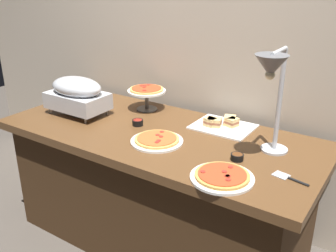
{
  "coord_description": "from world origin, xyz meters",
  "views": [
    {
      "loc": [
        1.19,
        -1.69,
        1.64
      ],
      "look_at": [
        0.07,
        0.0,
        0.81
      ],
      "focal_mm": 41.06,
      "sensor_mm": 36.0,
      "label": 1
    }
  ],
  "objects_px": {
    "serving_spatula": "(289,178)",
    "sandwich_platter": "(222,124)",
    "sauce_cup_far": "(237,157)",
    "sauce_cup_near": "(138,122)",
    "pizza_plate_front": "(157,140)",
    "pizza_plate_raised_stand": "(147,92)",
    "heat_lamp": "(272,77)",
    "chafing_dish": "(77,93)",
    "pizza_plate_center": "(222,176)"
  },
  "relations": [
    {
      "from": "heat_lamp",
      "to": "pizza_plate_center",
      "type": "relative_size",
      "value": 1.87
    },
    {
      "from": "chafing_dish",
      "to": "pizza_plate_front",
      "type": "relative_size",
      "value": 1.36
    },
    {
      "from": "pizza_plate_center",
      "to": "serving_spatula",
      "type": "height_order",
      "value": "pizza_plate_center"
    },
    {
      "from": "pizza_plate_front",
      "to": "pizza_plate_center",
      "type": "distance_m",
      "value": 0.5
    },
    {
      "from": "chafing_dish",
      "to": "pizza_plate_center",
      "type": "xyz_separation_m",
      "value": [
        1.16,
        -0.24,
        -0.13
      ]
    },
    {
      "from": "pizza_plate_front",
      "to": "pizza_plate_raised_stand",
      "type": "height_order",
      "value": "pizza_plate_raised_stand"
    },
    {
      "from": "heat_lamp",
      "to": "pizza_plate_front",
      "type": "height_order",
      "value": "heat_lamp"
    },
    {
      "from": "chafing_dish",
      "to": "heat_lamp",
      "type": "bearing_deg",
      "value": 1.17
    },
    {
      "from": "chafing_dish",
      "to": "sauce_cup_far",
      "type": "bearing_deg",
      "value": -1.73
    },
    {
      "from": "pizza_plate_front",
      "to": "sauce_cup_near",
      "type": "height_order",
      "value": "sauce_cup_near"
    },
    {
      "from": "sauce_cup_near",
      "to": "sauce_cup_far",
      "type": "xyz_separation_m",
      "value": [
        0.69,
        -0.09,
        -0.0
      ]
    },
    {
      "from": "sandwich_platter",
      "to": "sauce_cup_near",
      "type": "height_order",
      "value": "sandwich_platter"
    },
    {
      "from": "pizza_plate_raised_stand",
      "to": "serving_spatula",
      "type": "distance_m",
      "value": 1.16
    },
    {
      "from": "pizza_plate_center",
      "to": "sauce_cup_far",
      "type": "bearing_deg",
      "value": 95.75
    },
    {
      "from": "sauce_cup_far",
      "to": "serving_spatula",
      "type": "relative_size",
      "value": 0.37
    },
    {
      "from": "sauce_cup_far",
      "to": "pizza_plate_center",
      "type": "bearing_deg",
      "value": -84.25
    },
    {
      "from": "sauce_cup_far",
      "to": "serving_spatula",
      "type": "height_order",
      "value": "sauce_cup_far"
    },
    {
      "from": "sauce_cup_near",
      "to": "serving_spatula",
      "type": "distance_m",
      "value": 0.98
    },
    {
      "from": "pizza_plate_raised_stand",
      "to": "sauce_cup_far",
      "type": "height_order",
      "value": "pizza_plate_raised_stand"
    },
    {
      "from": "pizza_plate_center",
      "to": "sauce_cup_far",
      "type": "relative_size",
      "value": 4.56
    },
    {
      "from": "heat_lamp",
      "to": "sauce_cup_near",
      "type": "xyz_separation_m",
      "value": [
        -0.81,
        0.03,
        -0.41
      ]
    },
    {
      "from": "pizza_plate_raised_stand",
      "to": "sauce_cup_far",
      "type": "distance_m",
      "value": 0.89
    },
    {
      "from": "heat_lamp",
      "to": "pizza_plate_center",
      "type": "height_order",
      "value": "heat_lamp"
    },
    {
      "from": "sandwich_platter",
      "to": "sauce_cup_far",
      "type": "bearing_deg",
      "value": -54.05
    },
    {
      "from": "heat_lamp",
      "to": "sandwich_platter",
      "type": "bearing_deg",
      "value": 142.01
    },
    {
      "from": "pizza_plate_front",
      "to": "sandwich_platter",
      "type": "bearing_deg",
      "value": 62.8
    },
    {
      "from": "heat_lamp",
      "to": "chafing_dish",
      "type": "bearing_deg",
      "value": -178.83
    },
    {
      "from": "pizza_plate_raised_stand",
      "to": "serving_spatula",
      "type": "height_order",
      "value": "pizza_plate_raised_stand"
    },
    {
      "from": "heat_lamp",
      "to": "pizza_plate_center",
      "type": "xyz_separation_m",
      "value": [
        -0.09,
        -0.27,
        -0.41
      ]
    },
    {
      "from": "serving_spatula",
      "to": "sandwich_platter",
      "type": "bearing_deg",
      "value": 143.65
    },
    {
      "from": "chafing_dish",
      "to": "serving_spatula",
      "type": "distance_m",
      "value": 1.42
    },
    {
      "from": "sauce_cup_far",
      "to": "sandwich_platter",
      "type": "bearing_deg",
      "value": 125.95
    },
    {
      "from": "chafing_dish",
      "to": "sandwich_platter",
      "type": "bearing_deg",
      "value": 19.39
    },
    {
      "from": "heat_lamp",
      "to": "serving_spatula",
      "type": "distance_m",
      "value": 0.46
    },
    {
      "from": "sauce_cup_far",
      "to": "sauce_cup_near",
      "type": "bearing_deg",
      "value": 172.55
    },
    {
      "from": "pizza_plate_front",
      "to": "sandwich_platter",
      "type": "xyz_separation_m",
      "value": [
        0.2,
        0.39,
        0.01
      ]
    },
    {
      "from": "serving_spatula",
      "to": "sauce_cup_near",
      "type": "bearing_deg",
      "value": 172.29
    },
    {
      "from": "pizza_plate_front",
      "to": "serving_spatula",
      "type": "distance_m",
      "value": 0.73
    },
    {
      "from": "pizza_plate_front",
      "to": "sauce_cup_far",
      "type": "relative_size",
      "value": 4.52
    },
    {
      "from": "pizza_plate_front",
      "to": "sauce_cup_near",
      "type": "bearing_deg",
      "value": 150.09
    },
    {
      "from": "heat_lamp",
      "to": "sandwich_platter",
      "type": "xyz_separation_m",
      "value": [
        -0.37,
        0.29,
        -0.41
      ]
    },
    {
      "from": "pizza_plate_center",
      "to": "sauce_cup_far",
      "type": "height_order",
      "value": "sauce_cup_far"
    },
    {
      "from": "sauce_cup_far",
      "to": "pizza_plate_raised_stand",
      "type": "bearing_deg",
      "value": 156.79
    },
    {
      "from": "pizza_plate_front",
      "to": "pizza_plate_raised_stand",
      "type": "relative_size",
      "value": 1.14
    },
    {
      "from": "chafing_dish",
      "to": "sauce_cup_near",
      "type": "relative_size",
      "value": 5.92
    },
    {
      "from": "pizza_plate_front",
      "to": "sauce_cup_near",
      "type": "distance_m",
      "value": 0.28
    },
    {
      "from": "pizza_plate_front",
      "to": "sauce_cup_far",
      "type": "distance_m",
      "value": 0.46
    },
    {
      "from": "heat_lamp",
      "to": "sauce_cup_near",
      "type": "distance_m",
      "value": 0.9
    },
    {
      "from": "chafing_dish",
      "to": "sauce_cup_near",
      "type": "distance_m",
      "value": 0.46
    },
    {
      "from": "pizza_plate_center",
      "to": "serving_spatula",
      "type": "bearing_deg",
      "value": 33.79
    }
  ]
}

